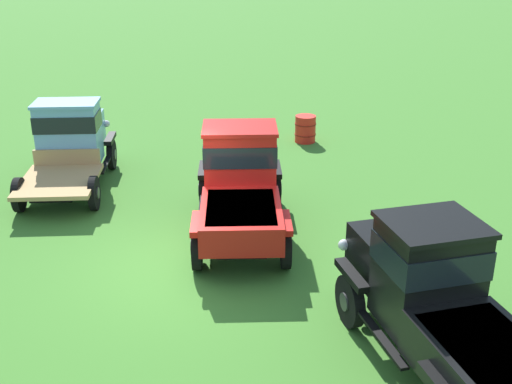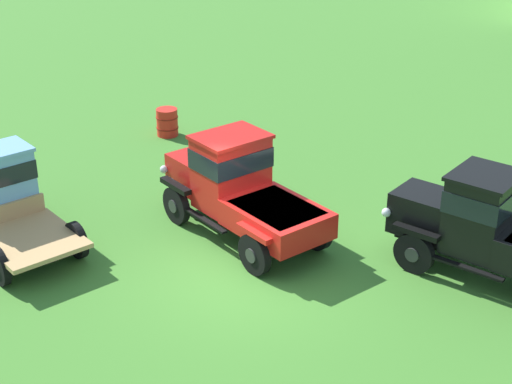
{
  "view_description": "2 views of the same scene",
  "coord_description": "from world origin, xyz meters",
  "views": [
    {
      "loc": [
        9.9,
        -5.33,
        6.2
      ],
      "look_at": [
        -0.42,
        1.91,
        1.0
      ],
      "focal_mm": 45.0,
      "sensor_mm": 36.0,
      "label": 1
    },
    {
      "loc": [
        4.65,
        -13.33,
        8.55
      ],
      "look_at": [
        -0.42,
        1.91,
        1.0
      ],
      "focal_mm": 55.0,
      "sensor_mm": 36.0,
      "label": 2
    }
  ],
  "objects": [
    {
      "name": "ground_plane",
      "position": [
        0.0,
        0.0,
        0.0
      ],
      "size": [
        240.0,
        240.0,
        0.0
      ],
      "primitive_type": "plane",
      "color": "#3D7528"
    },
    {
      "name": "vintage_truck_second_in_line",
      "position": [
        -0.79,
        1.75,
        1.14
      ],
      "size": [
        4.69,
        3.8,
        2.31
      ],
      "color": "black",
      "rests_on": "ground"
    },
    {
      "name": "vintage_truck_midrow_center",
      "position": [
        4.74,
        1.51,
        1.14
      ],
      "size": [
        4.67,
        2.96,
        2.27
      ],
      "color": "black",
      "rests_on": "ground"
    },
    {
      "name": "oil_drum_near_fence",
      "position": [
        -4.92,
        6.94,
        0.42
      ],
      "size": [
        0.67,
        0.67,
        0.83
      ],
      "color": "red",
      "rests_on": "ground"
    }
  ]
}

